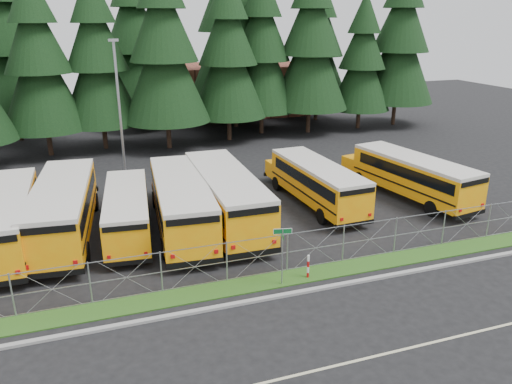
% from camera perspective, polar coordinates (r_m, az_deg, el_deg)
% --- Properties ---
extents(ground, '(120.00, 120.00, 0.00)m').
position_cam_1_polar(ground, '(25.66, 4.77, -7.63)').
color(ground, black).
rests_on(ground, ground).
extents(curb, '(50.00, 0.25, 0.12)m').
position_cam_1_polar(curb, '(23.18, 7.88, -10.76)').
color(curb, gray).
rests_on(curb, ground).
extents(grass_verge, '(50.00, 1.40, 0.06)m').
position_cam_1_polar(grass_verge, '(24.28, 6.39, -9.28)').
color(grass_verge, '#1E4614').
rests_on(grass_verge, ground).
extents(road_lane_line, '(50.00, 0.12, 0.01)m').
position_cam_1_polar(road_lane_line, '(19.72, 14.52, -17.47)').
color(road_lane_line, beige).
rests_on(road_lane_line, ground).
extents(chainlink_fence, '(44.00, 0.10, 2.00)m').
position_cam_1_polar(chainlink_fence, '(24.40, 5.78, -6.54)').
color(chainlink_fence, '#96999F').
rests_on(chainlink_fence, ground).
extents(brick_building, '(22.00, 10.00, 6.00)m').
position_cam_1_polar(brick_building, '(63.35, -4.82, 11.53)').
color(brick_building, brown).
rests_on(brick_building, ground).
extents(bus_0, '(2.74, 11.60, 3.04)m').
position_cam_1_polar(bus_0, '(29.34, -26.64, -2.92)').
color(bus_0, orange).
rests_on(bus_0, ground).
extents(bus_1, '(4.00, 12.35, 3.18)m').
position_cam_1_polar(bus_1, '(29.35, -21.04, -1.96)').
color(bus_1, orange).
rests_on(bus_1, ground).
extents(bus_2, '(3.33, 10.19, 2.62)m').
position_cam_1_polar(bus_2, '(28.77, -14.49, -2.26)').
color(bus_2, orange).
rests_on(bus_2, ground).
extents(bus_3, '(3.75, 12.19, 3.15)m').
position_cam_1_polar(bus_3, '(28.69, -8.58, -1.34)').
color(bus_3, orange).
rests_on(bus_3, ground).
extents(bus_4, '(3.10, 12.35, 3.23)m').
position_cam_1_polar(bus_4, '(29.37, -3.63, -0.58)').
color(bus_4, orange).
rests_on(bus_4, ground).
extents(bus_6, '(3.05, 10.86, 2.82)m').
position_cam_1_polar(bus_6, '(32.51, 6.72, 0.95)').
color(bus_6, orange).
rests_on(bus_6, ground).
extents(bus_east, '(4.40, 11.36, 2.90)m').
position_cam_1_polar(bus_east, '(35.04, 17.09, 1.64)').
color(bus_east, orange).
rests_on(bus_east, ground).
extents(street_sign, '(0.82, 0.54, 2.81)m').
position_cam_1_polar(street_sign, '(22.39, 3.04, -6.01)').
color(street_sign, '#96999F').
rests_on(street_sign, ground).
extents(striped_bollard, '(0.11, 0.11, 1.20)m').
position_cam_1_polar(striped_bollard, '(23.67, 5.97, -8.50)').
color(striped_bollard, '#B20C0C').
rests_on(striped_bollard, ground).
extents(light_standard, '(0.70, 0.35, 10.14)m').
position_cam_1_polar(light_standard, '(38.83, -15.38, 9.66)').
color(light_standard, '#96999F').
rests_on(light_standard, ground).
extents(conifer_2, '(7.15, 7.15, 15.82)m').
position_cam_1_polar(conifer_2, '(46.80, -23.61, 13.30)').
color(conifer_2, black).
rests_on(conifer_2, ground).
extents(conifer_3, '(7.14, 7.14, 15.79)m').
position_cam_1_polar(conifer_3, '(47.57, -17.69, 14.04)').
color(conifer_3, black).
rests_on(conifer_3, ground).
extents(conifer_4, '(7.88, 7.88, 17.43)m').
position_cam_1_polar(conifer_4, '(46.24, -10.49, 15.50)').
color(conifer_4, black).
rests_on(conifer_4, ground).
extents(conifer_5, '(7.32, 7.32, 16.18)m').
position_cam_1_polar(conifer_5, '(48.92, -3.22, 15.24)').
color(conifer_5, black).
rests_on(conifer_5, ground).
extents(conifer_6, '(7.43, 7.43, 16.43)m').
position_cam_1_polar(conifer_6, '(51.88, 0.65, 15.65)').
color(conifer_6, black).
rests_on(conifer_6, ground).
extents(conifer_7, '(7.94, 7.94, 17.55)m').
position_cam_1_polar(conifer_7, '(52.58, 6.27, 16.21)').
color(conifer_7, black).
rests_on(conifer_7, ground).
extents(conifer_8, '(6.42, 6.42, 14.19)m').
position_cam_1_polar(conifer_8, '(55.61, 12.03, 14.34)').
color(conifer_8, black).
rests_on(conifer_8, ground).
extents(conifer_9, '(8.02, 8.02, 17.73)m').
position_cam_1_polar(conifer_9, '(58.39, 16.15, 15.99)').
color(conifer_9, black).
rests_on(conifer_9, ground).
extents(conifer_10, '(8.26, 8.26, 18.26)m').
position_cam_1_polar(conifer_10, '(53.99, -26.63, 14.81)').
color(conifer_10, black).
rests_on(conifer_10, ground).
extents(conifer_11, '(8.05, 8.05, 17.81)m').
position_cam_1_polar(conifer_11, '(55.71, -13.70, 16.10)').
color(conifer_11, black).
rests_on(conifer_11, ground).
extents(conifer_12, '(10.12, 10.12, 22.38)m').
position_cam_1_polar(conifer_12, '(55.20, -2.46, 18.96)').
color(conifer_12, black).
rests_on(conifer_12, ground).
extents(conifer_13, '(7.38, 7.38, 16.31)m').
position_cam_1_polar(conifer_13, '(59.44, 7.13, 15.94)').
color(conifer_13, black).
rests_on(conifer_13, ground).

